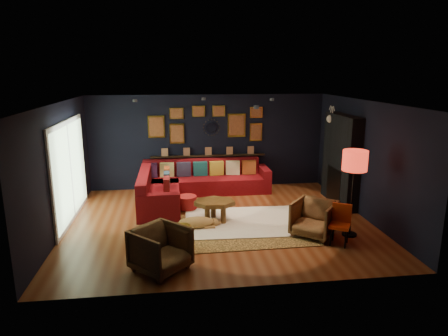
{
  "coord_description": "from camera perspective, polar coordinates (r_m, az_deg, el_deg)",
  "views": [
    {
      "loc": [
        -0.97,
        -8.17,
        3.22
      ],
      "look_at": [
        0.13,
        0.3,
        1.14
      ],
      "focal_mm": 32.0,
      "sensor_mm": 36.0,
      "label": 1
    }
  ],
  "objects": [
    {
      "name": "floor",
      "position": [
        8.84,
        -0.61,
        -7.66
      ],
      "size": [
        6.5,
        6.5,
        0.0
      ],
      "primitive_type": "plane",
      "color": "brown",
      "rests_on": "ground"
    },
    {
      "name": "dog",
      "position": [
        8.43,
        -4.01,
        -7.48
      ],
      "size": [
        1.05,
        0.53,
        0.33
      ],
      "primitive_type": null,
      "rotation": [
        0.0,
        0.0,
        0.03
      ],
      "color": "#A57649",
      "rests_on": "leopard_rug"
    },
    {
      "name": "room_walls",
      "position": [
        8.39,
        -0.64,
        2.52
      ],
      "size": [
        6.5,
        6.5,
        6.5
      ],
      "color": "black",
      "rests_on": "ground"
    },
    {
      "name": "shag_rug",
      "position": [
        8.79,
        2.76,
        -7.67
      ],
      "size": [
        2.58,
        1.92,
        0.03
      ],
      "primitive_type": "cube",
      "rotation": [
        0.0,
        0.0,
        -0.04
      ],
      "color": "white",
      "rests_on": "ground"
    },
    {
      "name": "deer_head",
      "position": [
        10.48,
        15.83,
        6.79
      ],
      "size": [
        0.5,
        0.28,
        0.45
      ],
      "color": "white",
      "rests_on": "fireplace"
    },
    {
      "name": "gold_stool",
      "position": [
        7.49,
        -6.19,
        -9.89
      ],
      "size": [
        0.37,
        0.37,
        0.46
      ],
      "primitive_type": "cylinder",
      "color": "gold",
      "rests_on": "ground"
    },
    {
      "name": "sunburst_mirror",
      "position": [
        11.05,
        -1.8,
        5.79
      ],
      "size": [
        0.47,
        0.16,
        0.47
      ],
      "color": "silver",
      "rests_on": "room_walls"
    },
    {
      "name": "gallery_wall",
      "position": [
        11.02,
        -2.39,
        6.33
      ],
      "size": [
        3.15,
        0.04,
        1.02
      ],
      "color": "gold",
      "rests_on": "room_walls"
    },
    {
      "name": "armchair_left",
      "position": [
        6.74,
        -9.03,
        -11.12
      ],
      "size": [
        1.09,
        1.09,
        0.82
      ],
      "primitive_type": "imported",
      "rotation": [
        0.0,
        0.0,
        0.78
      ],
      "color": "#A76E3B",
      "rests_on": "ground"
    },
    {
      "name": "fireplace",
      "position": [
        10.18,
        16.3,
        0.68
      ],
      "size": [
        0.31,
        1.6,
        2.2
      ],
      "color": "black",
      "rests_on": "ground"
    },
    {
      "name": "ledge",
      "position": [
        11.14,
        -2.26,
        1.78
      ],
      "size": [
        3.2,
        0.12,
        0.04
      ],
      "primitive_type": "cube",
      "color": "black",
      "rests_on": "room_walls"
    },
    {
      "name": "coffee_table",
      "position": [
        8.68,
        -1.37,
        -5.25
      ],
      "size": [
        0.97,
        0.76,
        0.46
      ],
      "rotation": [
        0.0,
        0.0,
        -0.09
      ],
      "color": "brown",
      "rests_on": "shag_rug"
    },
    {
      "name": "orange_chair",
      "position": [
        7.94,
        16.32,
        -7.28
      ],
      "size": [
        0.5,
        0.5,
        0.77
      ],
      "rotation": [
        0.0,
        0.0,
        -0.56
      ],
      "color": "black",
      "rests_on": "ground"
    },
    {
      "name": "floor_lamp",
      "position": [
        8.09,
        18.18,
        0.52
      ],
      "size": [
        0.48,
        0.48,
        1.74
      ],
      "color": "black",
      "rests_on": "ground"
    },
    {
      "name": "sliding_door",
      "position": [
        9.3,
        -21.17,
        -0.41
      ],
      "size": [
        0.06,
        2.8,
        2.2
      ],
      "color": "white",
      "rests_on": "ground"
    },
    {
      "name": "leopard_rug",
      "position": [
        8.41,
        2.39,
        -8.76
      ],
      "size": [
        2.86,
        2.06,
        0.02
      ],
      "primitive_type": "cube",
      "rotation": [
        0.0,
        0.0,
        0.01
      ],
      "color": "tan",
      "rests_on": "ground"
    },
    {
      "name": "sectional",
      "position": [
        10.4,
        -5.17,
        -2.53
      ],
      "size": [
        3.41,
        2.69,
        0.86
      ],
      "color": "maroon",
      "rests_on": "ground"
    },
    {
      "name": "armchair_right",
      "position": [
        8.19,
        12.71,
        -6.81
      ],
      "size": [
        1.05,
        1.05,
        0.79
      ],
      "primitive_type": "imported",
      "rotation": [
        0.0,
        0.0,
        -0.7
      ],
      "color": "#A76E3B",
      "rests_on": "ground"
    },
    {
      "name": "ceiling_spots",
      "position": [
        9.05,
        -1.26,
        9.52
      ],
      "size": [
        3.3,
        2.5,
        0.06
      ],
      "color": "black",
      "rests_on": "room_walls"
    },
    {
      "name": "pouf",
      "position": [
        9.55,
        -5.3,
        -4.88
      ],
      "size": [
        0.46,
        0.46,
        0.3
      ],
      "primitive_type": "cylinder",
      "color": "maroon",
      "rests_on": "shag_rug"
    }
  ]
}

